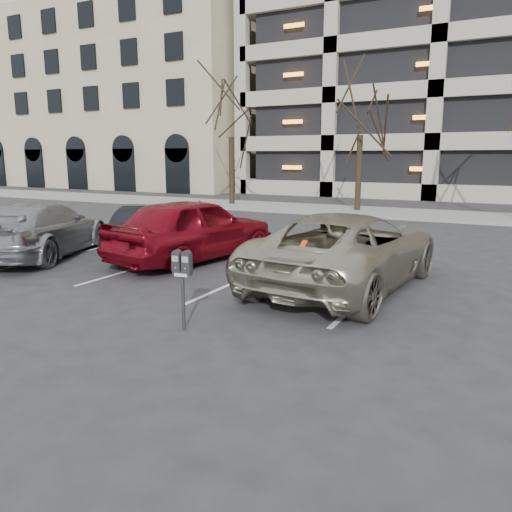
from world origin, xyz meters
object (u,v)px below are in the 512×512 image
(suv_silver, at_px, (347,250))
(car_silver, at_px, (41,229))
(car_red, at_px, (194,229))
(parking_meter, at_px, (182,271))
(car_dark, at_px, (156,229))
(tree_b, at_px, (362,86))
(tree_a, at_px, (231,93))

(suv_silver, xyz_separation_m, car_silver, (-8.28, -0.77, -0.04))
(car_red, bearing_deg, car_silver, 30.55)
(parking_meter, distance_m, car_dark, 6.48)
(car_dark, height_order, car_silver, car_silver)
(suv_silver, relative_size, car_red, 1.18)
(tree_b, height_order, suv_silver, tree_b)
(tree_b, relative_size, suv_silver, 1.40)
(car_dark, relative_size, car_silver, 0.83)
(suv_silver, bearing_deg, car_red, -5.30)
(tree_a, bearing_deg, car_silver, -80.02)
(parking_meter, xyz_separation_m, suv_silver, (1.41, 3.77, -0.18))
(suv_silver, xyz_separation_m, car_red, (-4.34, 0.74, 0.05))
(car_red, bearing_deg, car_dark, -0.75)
(tree_a, height_order, car_silver, tree_a)
(tree_b, xyz_separation_m, car_silver, (-4.46, -14.41, -5.09))
(parking_meter, distance_m, car_red, 5.38)
(car_silver, bearing_deg, tree_a, -103.34)
(tree_a, height_order, suv_silver, tree_a)
(tree_a, relative_size, car_red, 1.67)
(suv_silver, bearing_deg, tree_b, -70.01)
(tree_b, distance_m, parking_meter, 18.24)
(parking_meter, relative_size, car_dark, 0.30)
(tree_b, height_order, car_dark, tree_b)
(tree_a, relative_size, car_dark, 1.94)
(car_red, relative_size, car_dark, 1.16)
(car_dark, bearing_deg, parking_meter, 109.38)
(car_silver, bearing_deg, car_dark, -167.96)
(parking_meter, height_order, car_dark, car_dark)
(car_red, distance_m, car_silver, 4.22)
(tree_a, xyz_separation_m, parking_meter, (9.40, -17.41, -4.92))
(parking_meter, xyz_separation_m, car_dark, (-4.37, 4.77, -0.27))
(tree_b, relative_size, car_silver, 1.59)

